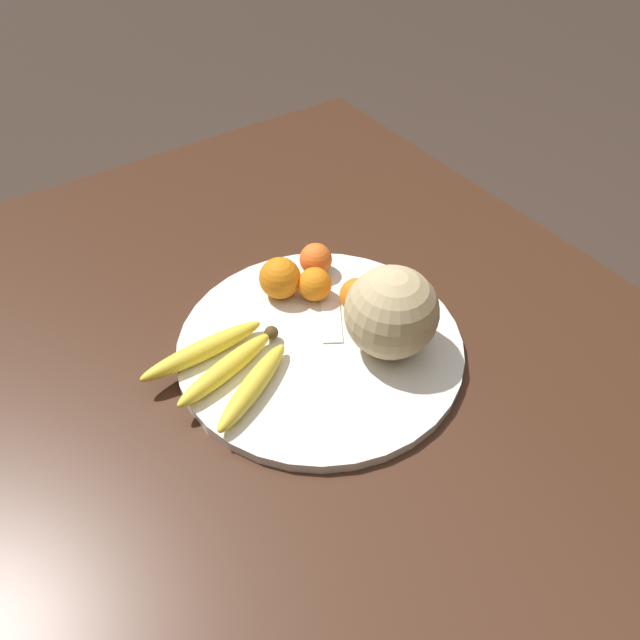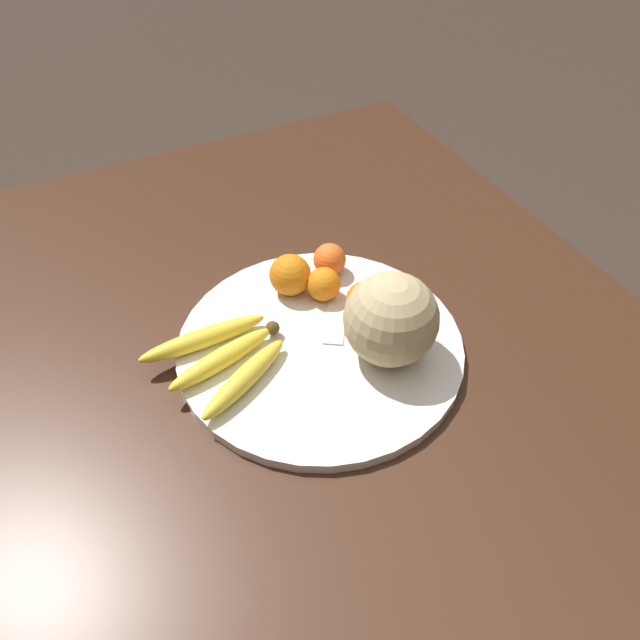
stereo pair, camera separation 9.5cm
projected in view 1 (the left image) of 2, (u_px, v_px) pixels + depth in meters
The scene contains 10 objects.
ground_plane at pixel (317, 558), 1.52m from camera, with size 12.00×12.00×0.00m, color #382B23.
kitchen_table at pixel (316, 386), 1.06m from camera, with size 1.44×1.13×0.74m.
fruit_bowl at pixel (320, 346), 1.00m from camera, with size 0.46×0.46×0.02m.
melon at pixel (391, 312), 0.94m from camera, with size 0.14×0.14×0.14m.
banana_bunch at pixel (227, 367), 0.93m from camera, with size 0.18×0.22×0.03m.
orange_front_left at pixel (315, 284), 1.05m from camera, with size 0.06×0.06×0.06m.
orange_front_right at pixel (316, 259), 1.09m from camera, with size 0.06×0.06×0.06m.
orange_mid_center at pixel (280, 278), 1.05m from camera, with size 0.07×0.07×0.07m.
orange_back_left at pixel (357, 295), 1.03m from camera, with size 0.06×0.06×0.06m.
produce_tag at pixel (332, 322), 1.02m from camera, with size 0.10×0.08×0.00m.
Camera 1 is at (-0.56, 0.38, 1.48)m, focal length 35.00 mm.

